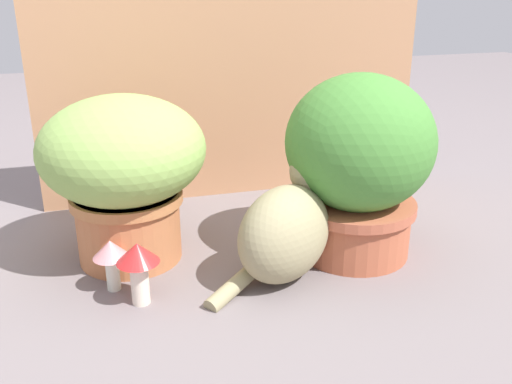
{
  "coord_description": "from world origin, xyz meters",
  "views": [
    {
      "loc": [
        -0.28,
        -1.13,
        0.67
      ],
      "look_at": [
        0.05,
        0.06,
        0.18
      ],
      "focal_mm": 40.37,
      "sensor_mm": 36.0,
      "label": 1
    }
  ],
  "objects_px": {
    "leafy_planter": "(359,162)",
    "mushroom_ornament_pink": "(111,254)",
    "grass_planter": "(124,168)",
    "mushroom_ornament_red": "(138,261)",
    "cat": "(289,226)"
  },
  "relations": [
    {
      "from": "leafy_planter",
      "to": "cat",
      "type": "distance_m",
      "value": 0.23
    },
    {
      "from": "grass_planter",
      "to": "cat",
      "type": "bearing_deg",
      "value": -28.32
    },
    {
      "from": "leafy_planter",
      "to": "mushroom_ornament_red",
      "type": "relative_size",
      "value": 3.17
    },
    {
      "from": "leafy_planter",
      "to": "mushroom_ornament_pink",
      "type": "xyz_separation_m",
      "value": [
        -0.58,
        -0.03,
        -0.15
      ]
    },
    {
      "from": "mushroom_ornament_pink",
      "to": "cat",
      "type": "bearing_deg",
      "value": -5.89
    },
    {
      "from": "mushroom_ornament_pink",
      "to": "mushroom_ornament_red",
      "type": "relative_size",
      "value": 0.85
    },
    {
      "from": "cat",
      "to": "mushroom_ornament_pink",
      "type": "relative_size",
      "value": 3.1
    },
    {
      "from": "mushroom_ornament_pink",
      "to": "mushroom_ornament_red",
      "type": "height_order",
      "value": "mushroom_ornament_red"
    },
    {
      "from": "cat",
      "to": "mushroom_ornament_red",
      "type": "bearing_deg",
      "value": -174.66
    },
    {
      "from": "mushroom_ornament_red",
      "to": "grass_planter",
      "type": "bearing_deg",
      "value": 91.33
    },
    {
      "from": "grass_planter",
      "to": "mushroom_ornament_pink",
      "type": "xyz_separation_m",
      "value": [
        -0.05,
        -0.14,
        -0.14
      ]
    },
    {
      "from": "mushroom_ornament_pink",
      "to": "leafy_planter",
      "type": "bearing_deg",
      "value": 2.7
    },
    {
      "from": "grass_planter",
      "to": "cat",
      "type": "height_order",
      "value": "grass_planter"
    },
    {
      "from": "cat",
      "to": "mushroom_ornament_pink",
      "type": "distance_m",
      "value": 0.39
    },
    {
      "from": "cat",
      "to": "grass_planter",
      "type": "bearing_deg",
      "value": 151.68
    }
  ]
}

